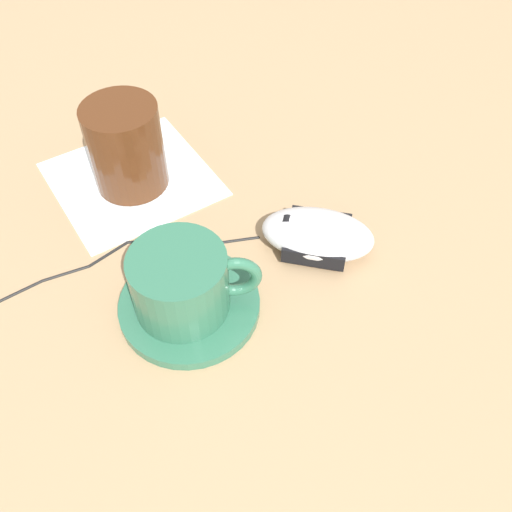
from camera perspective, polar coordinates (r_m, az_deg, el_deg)
name	(u,v)px	position (r m, az deg, el deg)	size (l,w,h in m)	color
ground_plane	(171,223)	(0.60, -8.50, 3.32)	(3.00, 3.00, 0.00)	#9E7F5B
saucer	(190,305)	(0.52, -6.61, -4.88)	(0.13, 0.13, 0.01)	#2D664C
coffee_cup	(182,282)	(0.49, -7.37, -2.64)	(0.11, 0.08, 0.06)	#2D664C
computer_mouse	(317,234)	(0.56, 6.16, 2.18)	(0.13, 0.11, 0.04)	silver
mouse_cable	(87,267)	(0.57, -16.56, -1.05)	(0.34, 0.05, 0.00)	black
napkin_under_glass	(132,179)	(0.65, -12.29, 7.57)	(0.16, 0.16, 0.00)	white
drinking_glass	(126,147)	(0.62, -12.88, 10.58)	(0.08, 0.08, 0.10)	#4C2814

